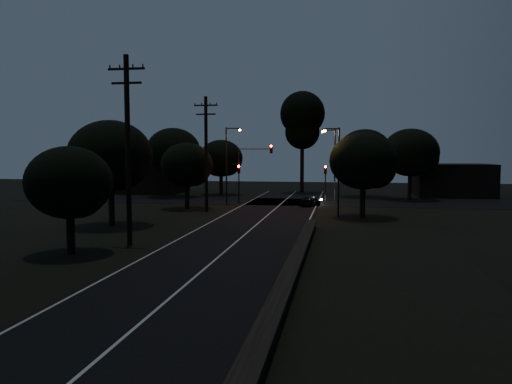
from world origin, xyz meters
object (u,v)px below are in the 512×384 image
(signal_left, at_px, (239,177))
(streetlight_a, at_px, (228,160))
(signal_right, at_px, (325,177))
(utility_pole_mid, at_px, (128,147))
(utility_pole_far, at_px, (206,152))
(streetlight_c, at_px, (337,165))
(streetlight_b, at_px, (333,160))
(car, at_px, (310,201))
(tall_pine, at_px, (302,120))
(signal_mast, at_px, (254,163))

(signal_left, relative_size, streetlight_a, 0.51)
(signal_left, distance_m, signal_right, 9.20)
(utility_pole_mid, height_order, utility_pole_far, utility_pole_mid)
(streetlight_a, relative_size, streetlight_c, 1.07)
(utility_pole_far, relative_size, streetlight_a, 1.31)
(utility_pole_mid, relative_size, streetlight_a, 1.38)
(streetlight_b, distance_m, car, 7.32)
(utility_pole_mid, bearing_deg, streetlight_a, 88.27)
(signal_right, relative_size, streetlight_c, 0.55)
(utility_pole_far, distance_m, tall_pine, 24.43)
(utility_pole_mid, xyz_separation_m, signal_mast, (3.09, 24.99, -1.40))
(signal_right, xyz_separation_m, car, (-1.45, -1.66, -2.28))
(signal_left, relative_size, streetlight_c, 0.55)
(tall_pine, height_order, streetlight_c, tall_pine)
(streetlight_a, bearing_deg, signal_left, 70.41)
(signal_right, height_order, streetlight_c, streetlight_c)
(streetlight_b, xyz_separation_m, car, (-2.16, -5.68, -4.08))
(signal_right, bearing_deg, utility_pole_far, -143.00)
(signal_right, bearing_deg, tall_pine, 103.49)
(car, bearing_deg, streetlight_b, -91.93)
(streetlight_b, distance_m, streetlight_c, 14.01)
(tall_pine, bearing_deg, streetlight_a, -110.36)
(signal_right, distance_m, streetlight_a, 10.26)
(utility_pole_mid, distance_m, car, 25.58)
(signal_left, height_order, signal_mast, signal_mast)
(signal_mast, distance_m, streetlight_c, 13.28)
(signal_left, xyz_separation_m, car, (7.75, -1.66, -2.28))
(signal_right, distance_m, streetlight_b, 4.45)
(tall_pine, distance_m, streetlight_b, 12.90)
(tall_pine, height_order, signal_mast, tall_pine)
(streetlight_b, bearing_deg, streetlight_c, -87.86)
(signal_left, xyz_separation_m, signal_right, (9.20, 0.00, 0.00))
(tall_pine, relative_size, car, 4.20)
(streetlight_a, bearing_deg, streetlight_c, -35.69)
(tall_pine, bearing_deg, signal_right, -76.51)
(car, bearing_deg, tall_pine, -63.76)
(utility_pole_far, distance_m, signal_right, 13.53)
(signal_left, bearing_deg, streetlight_c, -43.76)
(utility_pole_mid, height_order, signal_left, utility_pole_mid)
(streetlight_c, bearing_deg, car, 107.86)
(utility_pole_far, distance_m, streetlight_a, 6.10)
(signal_mast, height_order, streetlight_a, streetlight_a)
(signal_left, height_order, signal_right, same)
(streetlight_a, distance_m, car, 9.39)
(utility_pole_mid, distance_m, streetlight_a, 23.04)
(signal_right, distance_m, car, 3.18)
(signal_left, xyz_separation_m, streetlight_a, (-0.71, -1.99, 1.80))
(utility_pole_mid, xyz_separation_m, signal_left, (1.40, 24.99, -2.90))
(streetlight_c, bearing_deg, tall_pine, 100.93)
(utility_pole_far, xyz_separation_m, signal_right, (10.60, 7.99, -2.65))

